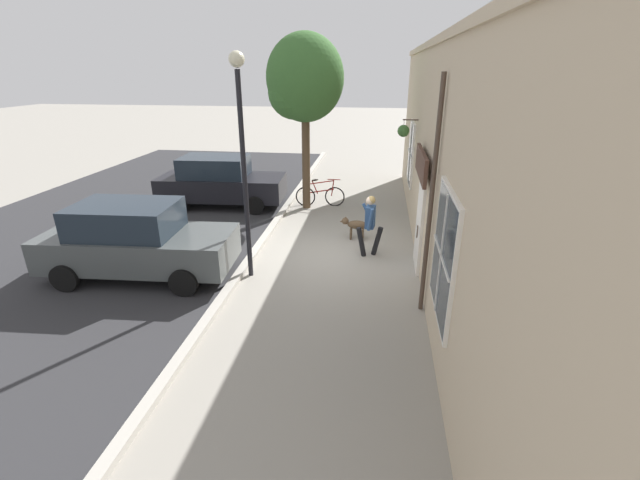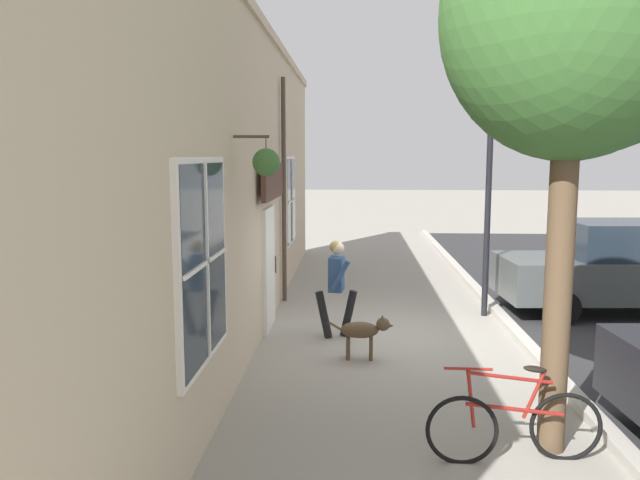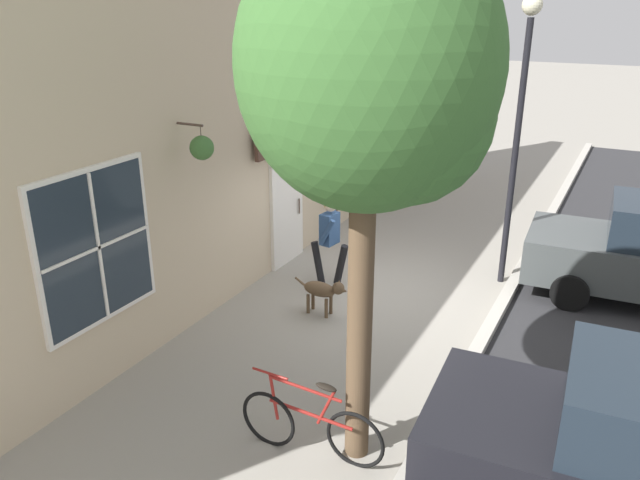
# 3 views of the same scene
# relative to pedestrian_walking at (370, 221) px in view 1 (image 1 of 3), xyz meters

# --- Properties ---
(ground_plane) EXTENTS (90.00, 90.00, 0.00)m
(ground_plane) POSITION_rel_pedestrian_walking_xyz_m (0.98, 0.11, -0.96)
(ground_plane) COLOR gray
(curb_and_road) EXTENTS (10.10, 28.00, 0.12)m
(curb_and_road) POSITION_rel_pedestrian_walking_xyz_m (6.83, 0.11, -0.94)
(curb_and_road) COLOR #B2ADA3
(curb_and_road) RESTS_ON ground_plane
(storefront_facade) EXTENTS (0.95, 18.00, 5.18)m
(storefront_facade) POSITION_rel_pedestrian_walking_xyz_m (-1.36, 0.11, 1.63)
(storefront_facade) COLOR #C6B293
(storefront_facade) RESTS_ON ground_plane
(pedestrian_walking) EXTENTS (0.71, 0.59, 1.61)m
(pedestrian_walking) POSITION_rel_pedestrian_walking_xyz_m (0.00, 0.00, 0.00)
(pedestrian_walking) COLOR black
(pedestrian_walking) RESTS_ON ground_plane
(dog_on_leash) EXTENTS (0.97, 0.28, 0.66)m
(dog_on_leash) POSITION_rel_pedestrian_walking_xyz_m (0.44, -1.10, -0.52)
(dog_on_leash) COLOR brown
(dog_on_leash) RESTS_ON ground_plane
(street_tree_by_curb) EXTENTS (2.47, 2.22, 5.63)m
(street_tree_by_curb) POSITION_rel_pedestrian_walking_xyz_m (2.37, -3.83, 3.18)
(street_tree_by_curb) COLOR brown
(street_tree_by_curb) RESTS_ON ground_plane
(leaning_bicycle) EXTENTS (1.74, 0.19, 1.00)m
(leaning_bicycle) POSITION_rel_pedestrian_walking_xyz_m (1.85, -4.13, -0.58)
(leaning_bicycle) COLOR black
(leaning_bicycle) RESTS_ON ground_plane
(parked_car_nearest_curb) EXTENTS (4.39, 2.13, 1.75)m
(parked_car_nearest_curb) POSITION_rel_pedestrian_walking_xyz_m (5.31, -3.66, -0.08)
(parked_car_nearest_curb) COLOR black
(parked_car_nearest_curb) RESTS_ON ground_plane
(parked_car_mid_block) EXTENTS (4.39, 2.13, 1.75)m
(parked_car_mid_block) POSITION_rel_pedestrian_walking_xyz_m (5.30, 1.89, -0.08)
(parked_car_mid_block) COLOR #474C4C
(parked_car_mid_block) RESTS_ON ground_plane
(street_lamp) EXTENTS (0.32, 0.32, 4.89)m
(street_lamp) POSITION_rel_pedestrian_walking_xyz_m (2.73, 1.54, 2.23)
(street_lamp) COLOR black
(street_lamp) RESTS_ON ground_plane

